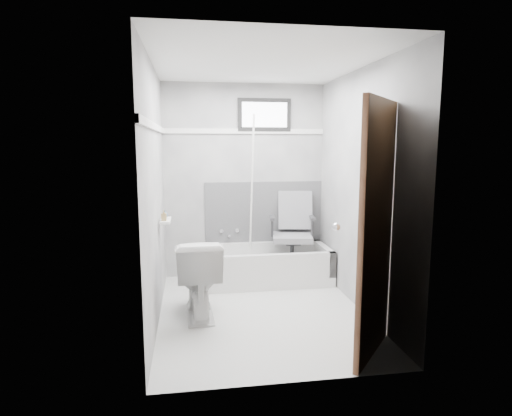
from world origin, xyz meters
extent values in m
plane|color=white|center=(0.00, 0.00, 0.00)|extent=(2.60, 2.60, 0.00)
plane|color=silver|center=(0.00, 0.00, 2.40)|extent=(2.60, 2.60, 0.00)
cube|color=slate|center=(0.00, 1.30, 1.20)|extent=(2.00, 0.02, 2.40)
cube|color=slate|center=(0.00, -1.30, 1.20)|extent=(2.00, 0.02, 2.40)
cube|color=slate|center=(-1.00, 0.00, 1.20)|extent=(0.02, 2.60, 2.40)
cube|color=slate|center=(1.00, 0.00, 1.20)|extent=(0.02, 2.60, 2.40)
imported|color=white|center=(-0.62, 0.02, 0.38)|extent=(0.47, 0.80, 0.77)
cube|color=#4C4C4F|center=(0.25, 1.29, 0.80)|extent=(1.50, 0.02, 0.78)
cube|color=white|center=(0.00, 1.29, 1.82)|extent=(2.00, 0.02, 0.06)
cube|color=white|center=(-0.99, 0.00, 1.82)|extent=(0.02, 2.60, 0.06)
cylinder|color=white|center=(0.06, 1.06, 1.05)|extent=(0.02, 0.42, 1.91)
cube|color=white|center=(-0.93, 0.31, 0.90)|extent=(0.10, 0.32, 0.02)
imported|color=#9C814E|center=(-0.94, 0.23, 0.97)|extent=(0.05, 0.05, 0.11)
imported|color=slate|center=(-0.94, 0.37, 0.96)|extent=(0.08, 0.08, 0.08)
camera|label=1|loc=(-0.68, -4.02, 1.67)|focal=30.00mm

